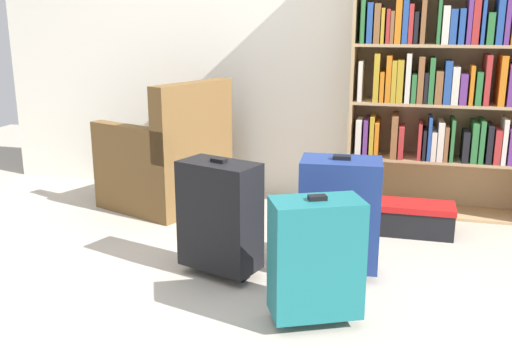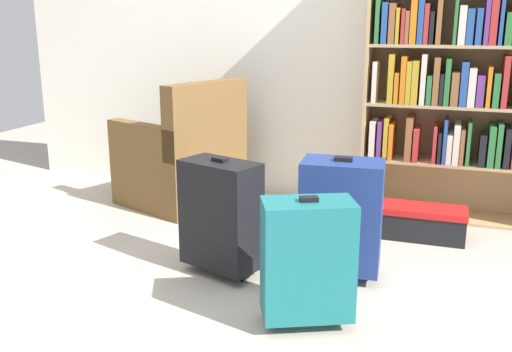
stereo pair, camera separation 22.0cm
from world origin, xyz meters
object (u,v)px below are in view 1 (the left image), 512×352
Objects in this scene: suitcase_navy_blue at (340,213)px; suitcase_black at (221,215)px; bookshelf at (444,77)px; suitcase_teal at (316,258)px; mug at (223,206)px; armchair at (168,162)px; storage_box at (412,218)px.

suitcase_black is at bearing -164.15° from suitcase_navy_blue.
suitcase_teal is at bearing -108.11° from bookshelf.
suitcase_black is at bearing -72.98° from mug.
mug is at bearing -10.22° from armchair.
storage_box is at bearing -5.74° from armchair.
storage_box is (1.27, -0.09, 0.06)m from mug.
suitcase_navy_blue is 0.55m from suitcase_teal.
suitcase_navy_blue reaches higher than suitcase_teal.
suitcase_navy_blue is at bearing 85.88° from suitcase_teal.
suitcase_navy_blue is 1.02× the size of suitcase_black.
mug is 0.20× the size of suitcase_teal.
mug is (0.43, -0.08, -0.27)m from armchair.
suitcase_black is (0.73, -1.05, 0.01)m from armchair.
suitcase_teal is (-0.57, -1.73, -0.63)m from bookshelf.
suitcase_teal is (-0.42, -1.26, 0.20)m from storage_box.
suitcase_black is (-0.97, -0.88, 0.22)m from storage_box.
suitcase_teal is at bearing -34.40° from suitcase_black.
mug is at bearing 107.02° from suitcase_black.
bookshelf is 2.94× the size of suitcase_navy_blue.
armchair is 1.28m from suitcase_black.
armchair is 1.92m from suitcase_teal.
bookshelf reaches higher than suitcase_black.
suitcase_black is (-0.59, -0.17, -0.01)m from suitcase_navy_blue.
suitcase_navy_blue is at bearing -33.74° from armchair.
suitcase_teal reaches higher than mug.
mug is at bearing 122.18° from suitcase_teal.
bookshelf reaches higher than armchair.
storage_box is at bearing 42.16° from suitcase_black.
storage_box reaches higher than mug.
bookshelf is at bearing 72.75° from storage_box.
bookshelf is 15.71× the size of mug.
suitcase_teal is (-0.04, -0.55, -0.03)m from suitcase_navy_blue.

